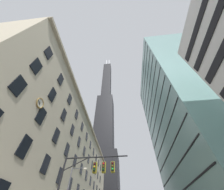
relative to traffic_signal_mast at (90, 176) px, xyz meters
name	(u,v)px	position (x,y,z in m)	size (l,w,h in m)	color
station_building	(59,170)	(-13.71, 19.96, 7.09)	(14.33, 63.33, 26.23)	#BCAF93
dark_skyscraper	(104,135)	(-12.29, 76.47, 50.68)	(22.13, 22.13, 190.55)	black
glass_office_midrise	(188,113)	(25.03, 18.87, 21.99)	(19.94, 32.07, 55.98)	gray
traffic_signal_mast	(90,176)	(0.00, 0.00, 0.00)	(7.33, 0.63, 7.95)	black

